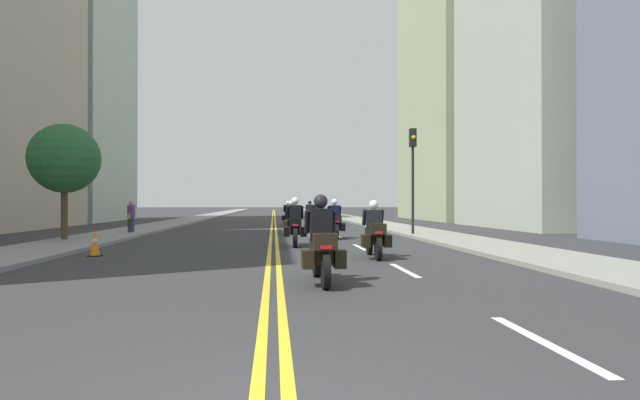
# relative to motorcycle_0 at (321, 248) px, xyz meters

# --- Properties ---
(ground_plane) EXTENTS (264.00, 264.00, 0.00)m
(ground_plane) POSITION_rel_motorcycle_0_xyz_m (-0.87, 41.76, -0.66)
(ground_plane) COLOR #2E2E30
(sidewalk_left) EXTENTS (2.74, 144.00, 0.12)m
(sidewalk_left) POSITION_rel_motorcycle_0_xyz_m (-7.95, 41.76, -0.60)
(sidewalk_left) COLOR gray
(sidewalk_left) RESTS_ON ground
(sidewalk_right) EXTENTS (2.74, 144.00, 0.12)m
(sidewalk_right) POSITION_rel_motorcycle_0_xyz_m (6.20, 41.76, -0.60)
(sidewalk_right) COLOR gray
(sidewalk_right) RESTS_ON ground
(centreline_yellow_inner) EXTENTS (0.12, 132.00, 0.01)m
(centreline_yellow_inner) POSITION_rel_motorcycle_0_xyz_m (-0.99, 41.76, -0.66)
(centreline_yellow_inner) COLOR yellow
(centreline_yellow_inner) RESTS_ON ground
(centreline_yellow_outer) EXTENTS (0.12, 132.00, 0.01)m
(centreline_yellow_outer) POSITION_rel_motorcycle_0_xyz_m (-0.75, 41.76, -0.66)
(centreline_yellow_outer) COLOR yellow
(centreline_yellow_outer) RESTS_ON ground
(lane_dashes_white) EXTENTS (0.14, 56.40, 0.01)m
(lane_dashes_white) POSITION_rel_motorcycle_0_xyz_m (1.98, 22.76, -0.66)
(lane_dashes_white) COLOR silver
(lane_dashes_white) RESTS_ON ground
(building_right_1) EXTENTS (6.35, 12.25, 21.19)m
(building_right_1) POSITION_rel_motorcycle_0_xyz_m (15.02, 20.66, 9.94)
(building_right_1) COLOR #A5AC9A
(building_right_1) RESTS_ON ground
(building_left_2) EXTENTS (7.30, 12.25, 28.94)m
(building_left_2) POSITION_rel_motorcycle_0_xyz_m (-17.25, 35.08, 13.81)
(building_left_2) COLOR #A8BDB4
(building_left_2) RESTS_ON ground
(building_right_2) EXTENTS (7.14, 15.32, 26.42)m
(building_right_2) POSITION_rel_motorcycle_0_xyz_m (15.42, 36.22, 12.55)
(building_right_2) COLOR #9BA67E
(building_right_2) RESTS_ON ground
(motorcycle_0) EXTENTS (0.77, 2.18, 1.64)m
(motorcycle_0) POSITION_rel_motorcycle_0_xyz_m (0.00, 0.00, 0.00)
(motorcycle_0) COLOR black
(motorcycle_0) RESTS_ON ground
(motorcycle_1) EXTENTS (0.77, 2.17, 1.55)m
(motorcycle_1) POSITION_rel_motorcycle_0_xyz_m (1.81, 4.34, -0.02)
(motorcycle_1) COLOR black
(motorcycle_1) RESTS_ON ground
(motorcycle_2) EXTENTS (0.77, 2.19, 1.67)m
(motorcycle_2) POSITION_rel_motorcycle_0_xyz_m (-0.14, 8.40, 0.00)
(motorcycle_2) COLOR black
(motorcycle_2) RESTS_ON ground
(motorcycle_3) EXTENTS (0.76, 2.16, 1.65)m
(motorcycle_3) POSITION_rel_motorcycle_0_xyz_m (1.64, 12.07, -0.01)
(motorcycle_3) COLOR black
(motorcycle_3) RESTS_ON ground
(motorcycle_4) EXTENTS (0.78, 2.14, 1.60)m
(motorcycle_4) POSITION_rel_motorcycle_0_xyz_m (-0.01, 15.87, -0.02)
(motorcycle_4) COLOR black
(motorcycle_4) RESTS_ON ground
(motorcycle_5) EXTENTS (0.77, 2.25, 1.66)m
(motorcycle_5) POSITION_rel_motorcycle_0_xyz_m (1.69, 20.30, -0.00)
(motorcycle_5) COLOR black
(motorcycle_5) RESTS_ON ground
(motorcycle_6) EXTENTS (0.77, 2.19, 1.62)m
(motorcycle_6) POSITION_rel_motorcycle_0_xyz_m (0.04, 24.28, -0.00)
(motorcycle_6) COLOR black
(motorcycle_6) RESTS_ON ground
(motorcycle_7) EXTENTS (0.77, 2.23, 1.64)m
(motorcycle_7) POSITION_rel_motorcycle_0_xyz_m (1.70, 27.93, 0.01)
(motorcycle_7) COLOR black
(motorcycle_7) RESTS_ON ground
(traffic_cone_0) EXTENTS (0.33, 0.33, 0.69)m
(traffic_cone_0) POSITION_rel_motorcycle_0_xyz_m (-5.80, 5.50, -0.32)
(traffic_cone_0) COLOR black
(traffic_cone_0) RESTS_ON ground
(traffic_light_near) EXTENTS (0.28, 0.38, 4.75)m
(traffic_light_near) POSITION_rel_motorcycle_0_xyz_m (5.23, 13.17, 2.62)
(traffic_light_near) COLOR black
(traffic_light_near) RESTS_ON ground
(pedestrian_0) EXTENTS (0.28, 0.50, 1.61)m
(pedestrian_0) POSITION_rel_motorcycle_0_xyz_m (-7.45, 15.49, 0.17)
(pedestrian_0) COLOR #282E3A
(pedestrian_0) RESTS_ON ground
(street_tree_0) EXTENTS (2.60, 2.60, 4.44)m
(street_tree_0) POSITION_rel_motorcycle_0_xyz_m (-8.70, 10.97, 2.47)
(street_tree_0) COLOR #483923
(street_tree_0) RESTS_ON ground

